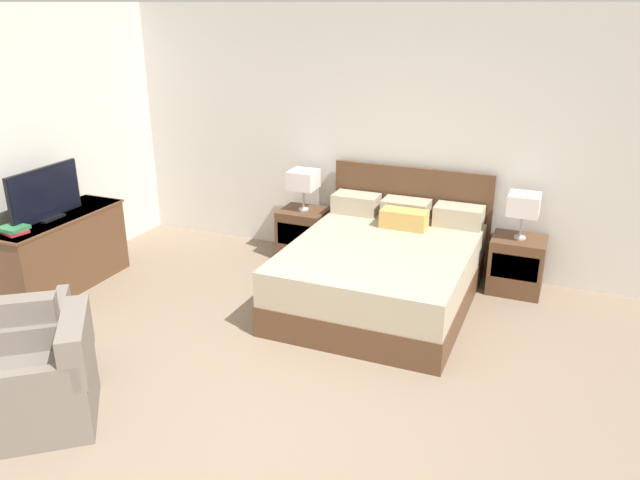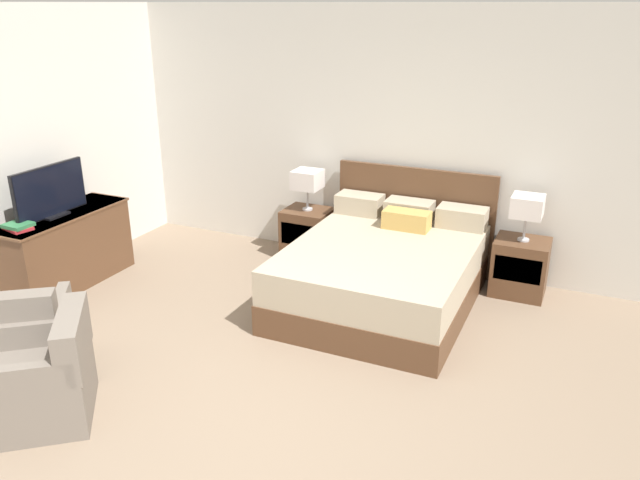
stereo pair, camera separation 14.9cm
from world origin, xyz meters
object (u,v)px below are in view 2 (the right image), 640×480
Objects in this scene: dresser at (66,248)px; book_red_cover at (18,228)px; nightstand_left at (308,233)px; book_blue_cover at (18,225)px; table_lamp_left at (307,180)px; tv at (50,192)px; bed at (384,270)px; armchair_companion at (43,380)px; table_lamp_right at (527,207)px; armchair_by_window at (21,339)px; nightstand_right at (520,267)px.

dresser is 0.62m from book_red_cover.
nightstand_left is 0.39× the size of dresser.
table_lamp_left is at bearing 48.98° from book_blue_cover.
tv is at bearing 89.52° from book_red_cover.
book_red_cover reaches higher than dresser.
bed is at bearing 25.28° from book_blue_cover.
table_lamp_right is at bearing 51.43° from armchair_companion.
armchair_companion is at bearing -96.67° from table_lamp_left.
armchair_by_window is at bearing -137.21° from table_lamp_right.
table_lamp_right reaches higher than book_red_cover.
tv is at bearing -88.14° from dresser.
table_lamp_left is (-2.28, 0.00, 0.61)m from nightstand_right.
tv is (-1.88, -1.73, 0.10)m from table_lamp_left.
nightstand_right is at bearing 22.63° from tv.
book_blue_cover is 1.97m from armchair_companion.
book_blue_cover reaches higher than book_red_cover.
bed reaches higher than armchair_companion.
book_blue_cover is at bearing 140.96° from armchair_companion.
nightstand_right is at bearing -0.04° from table_lamp_left.
tv reaches higher than nightstand_left.
book_red_cover is 0.27× the size of armchair_companion.
table_lamp_left is 2.85m from book_blue_cover.
nightstand_left is 1.25× the size of table_lamp_right.
book_red_cover is at bearing -90.11° from dresser.
armchair_by_window is (-3.26, -3.01, 0.01)m from nightstand_right.
nightstand_right is 4.56m from tv.
nightstand_left is 2.46× the size of book_blue_cover.
table_lamp_right reaches higher than dresser.
table_lamp_left is 3.23m from armchair_by_window.
nightstand_left is 0.67× the size of tv.
nightstand_left is at bearing -90.00° from table_lamp_left.
nightstand_left is at bearing 48.81° from book_red_cover.
dresser is (-4.16, -1.66, 0.11)m from nightstand_right.
book_blue_cover is at bearing -152.62° from nightstand_right.
nightstand_right is (1.14, 0.73, -0.05)m from bed.
table_lamp_left is 2.28m from table_lamp_right.
table_lamp_right is 0.53× the size of tv.
book_blue_cover is 1.34m from armchair_by_window.
book_blue_cover is 0.23× the size of armchair_by_window.
bed is 3.25m from tv.
bed is 2.46× the size of tv.
table_lamp_right reaches higher than armchair_companion.
book_red_cover is (-0.00, -0.49, 0.38)m from dresser.
tv is at bearing 90.84° from book_blue_cover.
armchair_by_window is at bearing -43.75° from book_red_cover.
armchair_companion is at bearing -48.70° from dresser.
bed is at bearing 59.70° from armchair_companion.
table_lamp_right is (2.28, 0.00, 0.00)m from table_lamp_left.
tv is at bearing 132.59° from armchair_companion.
nightstand_left is 3.37m from armchair_companion.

